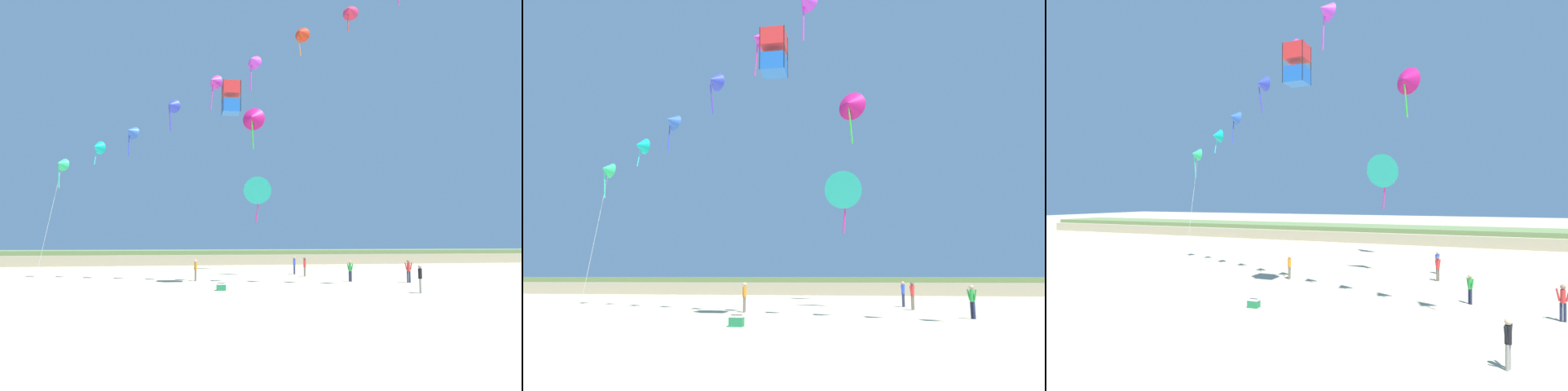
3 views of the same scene
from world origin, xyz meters
TOP-DOWN VIEW (x-y plane):
  - ground_plane at (0.00, 0.00)m, footprint 240.00×240.00m
  - dune_ridge at (0.00, 42.14)m, footprint 120.00×9.38m
  - person_near_left at (6.61, 11.58)m, footprint 0.41×0.48m
  - person_near_right at (4.34, 19.98)m, footprint 0.35×0.54m
  - person_mid_center at (7.78, 3.23)m, footprint 0.33×0.57m
  - person_far_left at (4.57, 17.21)m, footprint 0.38×0.53m
  - person_far_right at (10.51, 9.89)m, footprint 0.59×0.23m
  - person_far_center at (-4.98, 14.06)m, footprint 0.22×0.57m
  - kite_banner_string at (-2.46, 11.19)m, footprint 30.03×16.25m
  - large_kite_low_lead at (1.26, 25.55)m, footprint 2.66×1.98m
  - large_kite_mid_trail at (0.66, 18.77)m, footprint 2.71×1.78m
  - large_kite_high_solo at (-2.73, 10.17)m, footprint 1.31×1.31m
  - beach_cooler at (-3.65, 6.75)m, footprint 0.58×0.41m

SIDE VIEW (x-z plane):
  - ground_plane at x=0.00m, z-range 0.00..0.00m
  - beach_cooler at x=-3.65m, z-range -0.02..0.45m
  - person_near_left at x=6.61m, z-range 0.12..1.70m
  - dune_ridge at x=0.00m, z-range -0.01..1.87m
  - person_far_center at x=-4.98m, z-range 0.13..1.77m
  - person_far_left at x=4.57m, z-range 0.13..1.77m
  - person_near_right at x=4.34m, z-range 0.13..1.78m
  - person_mid_center at x=7.78m, z-range 0.13..1.81m
  - person_far_right at x=10.51m, z-range 0.13..1.82m
  - large_kite_mid_trail at x=0.66m, z-range 5.58..9.79m
  - large_kite_high_solo at x=-2.73m, z-range 12.24..14.53m
  - kite_banner_string at x=-2.46m, z-range 4.38..27.01m
  - large_kite_low_lead at x=1.26m, z-range 13.88..18.51m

